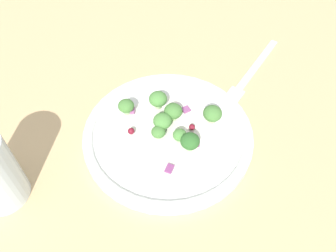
{
  "coord_description": "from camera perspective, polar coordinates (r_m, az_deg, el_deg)",
  "views": [
    {
      "loc": [
        -32.76,
        -3.72,
        41.15
      ],
      "look_at": [
        -2.54,
        1.9,
        2.7
      ],
      "focal_mm": 37.34,
      "sensor_mm": 36.0,
      "label": 1
    }
  ],
  "objects": [
    {
      "name": "ground_plane",
      "position": [
        0.54,
        2.5,
        -0.68
      ],
      "size": [
        180.0,
        180.0,
        2.0
      ],
      "primitive_type": "cube",
      "color": "tan"
    },
    {
      "name": "plate",
      "position": [
        0.51,
        0.0,
        -1.3
      ],
      "size": [
        24.57,
        24.57,
        1.7
      ],
      "color": "white",
      "rests_on": "ground_plane"
    },
    {
      "name": "dressing_pool",
      "position": [
        0.5,
        0.0,
        -1.0
      ],
      "size": [
        14.25,
        14.25,
        0.2
      ],
      "primitive_type": "cylinder",
      "color": "white",
      "rests_on": "plate"
    },
    {
      "name": "broccoli_floret_0",
      "position": [
        0.51,
        -6.86,
        3.24
      ],
      "size": [
        2.36,
        2.36,
        2.39
      ],
      "color": "#8EB77A",
      "rests_on": "plate"
    },
    {
      "name": "broccoli_floret_1",
      "position": [
        0.49,
        -0.9,
        0.78
      ],
      "size": [
        2.68,
        2.68,
        2.71
      ],
      "color": "#ADD18E",
      "rests_on": "plate"
    },
    {
      "name": "broccoli_floret_2",
      "position": [
        0.51,
        7.27,
        1.99
      ],
      "size": [
        2.76,
        2.76,
        2.8
      ],
      "color": "#ADD18E",
      "rests_on": "plate"
    },
    {
      "name": "broccoli_floret_3",
      "position": [
        0.47,
        3.63,
        -2.53
      ],
      "size": [
        2.64,
        2.64,
        2.68
      ],
      "color": "#8EB77A",
      "rests_on": "plate"
    },
    {
      "name": "broccoli_floret_4",
      "position": [
        0.49,
        -1.58,
        -1.02
      ],
      "size": [
        2.01,
        2.01,
        2.03
      ],
      "color": "#ADD18E",
      "rests_on": "plate"
    },
    {
      "name": "broccoli_floret_5",
      "position": [
        0.5,
        0.84,
        2.32
      ],
      "size": [
        2.67,
        2.67,
        2.7
      ],
      "color": "#ADD18E",
      "rests_on": "plate"
    },
    {
      "name": "broccoli_floret_6",
      "position": [
        0.52,
        -1.64,
        4.38
      ],
      "size": [
        2.71,
        2.71,
        2.74
      ],
      "color": "#9EC684",
      "rests_on": "plate"
    },
    {
      "name": "broccoli_floret_7",
      "position": [
        0.48,
        2.38,
        -1.57
      ],
      "size": [
        1.96,
        1.96,
        1.98
      ],
      "color": "#8EB77A",
      "rests_on": "plate"
    },
    {
      "name": "cranberry_0",
      "position": [
        0.5,
        3.94,
        -0.17
      ],
      "size": [
        0.91,
        0.91,
        0.91
      ],
      "primitive_type": "sphere",
      "color": "maroon",
      "rests_on": "plate"
    },
    {
      "name": "cranberry_1",
      "position": [
        0.51,
        -0.64,
        1.0
      ],
      "size": [
        0.89,
        0.89,
        0.89
      ],
      "primitive_type": "sphere",
      "color": "maroon",
      "rests_on": "plate"
    },
    {
      "name": "cranberry_2",
      "position": [
        0.5,
        -6.03,
        -0.83
      ],
      "size": [
        0.97,
        0.97,
        0.97
      ],
      "primitive_type": "sphere",
      "color": "maroon",
      "rests_on": "plate"
    },
    {
      "name": "onion_bit_0",
      "position": [
        0.49,
        4.34,
        -2.91
      ],
      "size": [
        1.44,
        1.53,
        0.49
      ],
      "primitive_type": "cube",
      "rotation": [
        0.0,
        0.0,
        0.3
      ],
      "color": "#843D75",
      "rests_on": "plate"
    },
    {
      "name": "onion_bit_1",
      "position": [
        0.46,
        0.24,
        -6.97
      ],
      "size": [
        1.48,
        1.19,
        0.31
      ],
      "primitive_type": "cube",
      "rotation": [
        0.0,
        0.0,
        1.38
      ],
      "color": "#843D75",
      "rests_on": "plate"
    },
    {
      "name": "onion_bit_2",
      "position": [
        0.53,
        2.49,
        2.77
      ],
      "size": [
        1.58,
        1.59,
        0.32
      ],
      "primitive_type": "cube",
      "rotation": [
        0.0,
        0.0,
        0.69
      ],
      "color": "#934C84",
      "rests_on": "plate"
    },
    {
      "name": "onion_bit_3",
      "position": [
        0.52,
        -6.14,
        2.34
      ],
      "size": [
        1.02,
        1.22,
        0.54
      ],
      "primitive_type": "cube",
      "rotation": [
        0.0,
        0.0,
        1.68
      ],
      "color": "#934C84",
      "rests_on": "plate"
    },
    {
      "name": "fork",
      "position": [
        0.62,
        13.32,
        8.41
      ],
      "size": [
        17.82,
        8.93,
        0.5
      ],
      "color": "silver",
      "rests_on": "ground_plane"
    }
  ]
}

